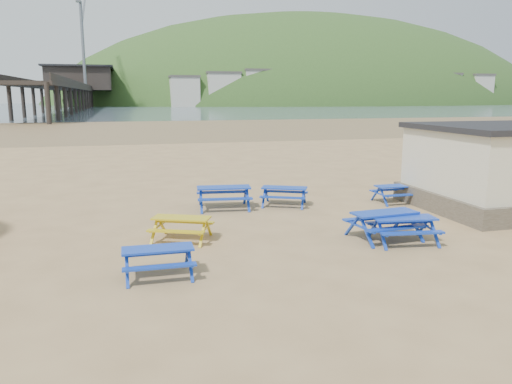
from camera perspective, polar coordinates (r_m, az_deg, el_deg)
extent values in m
plane|color=tan|center=(15.57, 0.34, -4.69)|extent=(400.00, 400.00, 0.00)
plane|color=olive|center=(69.70, -11.79, 7.31)|extent=(400.00, 400.00, 0.00)
plane|color=#4A5C6A|center=(184.55, -13.93, 9.38)|extent=(400.00, 400.00, 0.00)
cube|color=#153B9D|center=(18.75, -3.71, 0.52)|extent=(2.07, 1.00, 0.06)
cube|color=#153B9D|center=(19.46, -3.85, -0.02)|extent=(2.01, 0.51, 0.06)
cube|color=#153B9D|center=(18.16, -3.53, -0.82)|extent=(2.01, 0.51, 0.06)
cube|color=#153B9D|center=(19.27, 3.26, 0.49)|extent=(1.85, 1.35, 0.05)
cube|color=#153B9D|center=(19.88, 3.46, 0.02)|extent=(1.66, 0.96, 0.05)
cube|color=#153B9D|center=(18.76, 3.03, -0.63)|extent=(1.66, 0.96, 0.05)
cube|color=#153B9D|center=(20.55, 15.75, 0.67)|extent=(1.66, 0.65, 0.05)
cube|color=#153B9D|center=(21.07, 14.95, 0.24)|extent=(1.66, 0.23, 0.05)
cube|color=#153B9D|center=(20.13, 16.50, -0.32)|extent=(1.66, 0.23, 0.05)
cube|color=#153B9D|center=(12.00, -11.16, -6.37)|extent=(1.66, 0.66, 0.05)
cube|color=#153B9D|center=(12.60, -11.28, -6.76)|extent=(1.66, 0.24, 0.05)
cube|color=#153B9D|center=(11.55, -10.94, -8.40)|extent=(1.66, 0.24, 0.05)
cube|color=#153B9D|center=(15.02, 16.57, -2.86)|extent=(1.88, 0.93, 0.05)
cube|color=#153B9D|center=(15.62, 15.63, -3.35)|extent=(1.82, 0.49, 0.05)
cube|color=#153B9D|center=(14.56, 17.46, -4.49)|extent=(1.82, 0.49, 0.05)
cube|color=#153B9D|center=(15.24, 14.51, -2.31)|extent=(2.02, 0.93, 0.05)
cube|color=#153B9D|center=(15.84, 13.12, -2.88)|extent=(1.97, 0.45, 0.05)
cube|color=#153B9D|center=(14.80, 15.88, -3.99)|extent=(1.97, 0.45, 0.05)
cube|color=gold|center=(14.79, -8.54, -2.95)|extent=(1.79, 1.28, 0.05)
cube|color=gold|center=(15.37, -7.88, -3.40)|extent=(1.62, 0.90, 0.05)
cube|color=gold|center=(14.35, -9.18, -4.48)|extent=(1.62, 0.90, 0.05)
cube|color=black|center=(189.98, -19.58, 10.92)|extent=(9.00, 220.00, 0.60)
cube|color=black|center=(201.03, -19.42, 12.04)|extent=(22.00, 30.00, 8.00)
cube|color=black|center=(201.20, -19.50, 13.27)|extent=(24.00, 32.00, 0.60)
cylinder|color=slate|center=(179.49, -19.16, 15.46)|extent=(1.00, 1.00, 28.00)
cube|color=slate|center=(194.91, -19.12, 18.92)|extent=(0.60, 25.63, 12.38)
ellipsoid|color=#2D4C1E|center=(262.28, 6.10, 7.84)|extent=(264.00, 144.00, 108.00)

